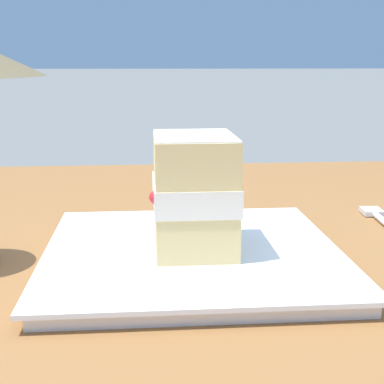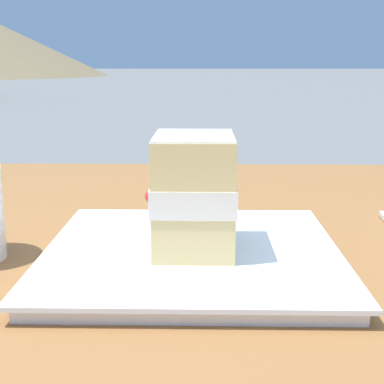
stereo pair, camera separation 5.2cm
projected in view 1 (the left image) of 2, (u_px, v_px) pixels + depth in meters
The scene contains 2 objects.
dessert_plate at pixel (192, 255), 0.53m from camera, with size 0.27×0.27×0.02m.
cake_slice at pixel (194, 193), 0.51m from camera, with size 0.09×0.08×0.11m.
Camera 1 is at (-0.43, 0.08, 0.90)m, focal length 52.64 mm.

